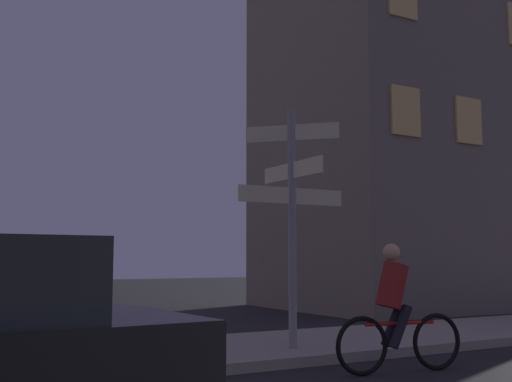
% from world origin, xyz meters
% --- Properties ---
extents(sidewalk_kerb, '(40.00, 2.71, 0.14)m').
position_xyz_m(sidewalk_kerb, '(0.00, 6.72, 0.07)').
color(sidewalk_kerb, gray).
rests_on(sidewalk_kerb, ground_plane).
extents(signpost, '(1.79, 1.55, 3.50)m').
position_xyz_m(signpost, '(1.49, 6.09, 2.24)').
color(signpost, gray).
rests_on(signpost, sidewalk_kerb).
extents(cyclist, '(1.81, 0.38, 1.61)m').
position_xyz_m(cyclist, '(1.99, 4.47, 0.75)').
color(cyclist, black).
rests_on(cyclist, ground_plane).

